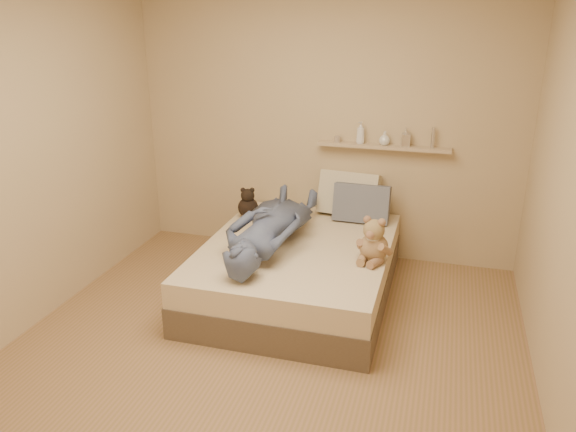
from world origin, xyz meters
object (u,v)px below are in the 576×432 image
(game_console, at_px, (246,249))
(pillow_cream, at_px, (349,194))
(pillow_grey, at_px, (362,203))
(wall_shelf, at_px, (383,147))
(dark_plush, at_px, (248,204))
(teddy_bear, at_px, (373,243))
(bed, at_px, (297,269))
(person, at_px, (270,225))

(game_console, distance_m, pillow_cream, 1.46)
(game_console, bearing_deg, pillow_grey, 61.71)
(pillow_grey, height_order, wall_shelf, wall_shelf)
(dark_plush, bearing_deg, pillow_cream, 20.60)
(pillow_cream, relative_size, pillow_grey, 1.10)
(teddy_bear, relative_size, pillow_grey, 0.73)
(game_console, bearing_deg, teddy_bear, 23.52)
(teddy_bear, height_order, dark_plush, teddy_bear)
(game_console, bearing_deg, bed, 65.15)
(wall_shelf, bearing_deg, bed, -121.18)
(bed, height_order, teddy_bear, teddy_bear)
(game_console, bearing_deg, pillow_cream, 69.29)
(bed, relative_size, dark_plush, 6.60)
(pillow_cream, relative_size, wall_shelf, 0.46)
(pillow_cream, height_order, pillow_grey, pillow_cream)
(pillow_cream, relative_size, person, 0.36)
(pillow_grey, height_order, person, person)
(pillow_cream, distance_m, wall_shelf, 0.54)
(wall_shelf, bearing_deg, teddy_bear, -85.33)
(pillow_grey, bearing_deg, game_console, -118.29)
(wall_shelf, bearing_deg, person, -127.28)
(teddy_bear, height_order, person, person)
(dark_plush, height_order, pillow_grey, pillow_grey)
(teddy_bear, distance_m, dark_plush, 1.41)
(teddy_bear, relative_size, dark_plush, 1.26)
(bed, distance_m, person, 0.47)
(teddy_bear, bearing_deg, pillow_cream, 110.58)
(pillow_cream, height_order, wall_shelf, wall_shelf)
(pillow_grey, bearing_deg, dark_plush, -169.47)
(dark_plush, distance_m, pillow_grey, 1.04)
(bed, relative_size, pillow_cream, 3.45)
(teddy_bear, bearing_deg, pillow_grey, 104.98)
(dark_plush, xyz_separation_m, wall_shelf, (1.16, 0.41, 0.53))
(pillow_grey, bearing_deg, teddy_bear, -75.02)
(game_console, distance_m, pillow_grey, 1.39)
(pillow_cream, bearing_deg, pillow_grey, -44.33)
(dark_plush, bearing_deg, game_console, -70.80)
(game_console, distance_m, wall_shelf, 1.72)
(game_console, relative_size, pillow_cream, 0.33)
(dark_plush, bearing_deg, teddy_bear, -27.60)
(teddy_bear, distance_m, pillow_cream, 1.05)
(person, distance_m, wall_shelf, 1.34)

